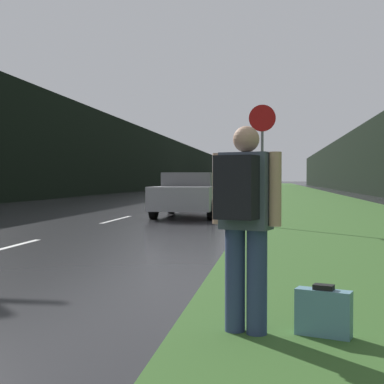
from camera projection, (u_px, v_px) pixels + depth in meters
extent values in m
cube|color=#386028|center=(304.00, 196.00, 38.99)|extent=(6.00, 240.00, 0.02)
cube|color=silver|center=(1.00, 249.00, 9.35)|extent=(0.12, 3.00, 0.01)
cube|color=silver|center=(117.00, 219.00, 16.26)|extent=(0.12, 3.00, 0.01)
cube|color=silver|center=(163.00, 207.00, 23.18)|extent=(0.12, 3.00, 0.01)
cube|color=black|center=(120.00, 157.00, 51.33)|extent=(2.00, 140.00, 6.69)
cube|color=black|center=(366.00, 161.00, 47.90)|extent=(2.00, 140.00, 5.76)
cylinder|color=slate|center=(262.00, 179.00, 13.69)|extent=(0.07, 0.07, 2.45)
cylinder|color=#B71414|center=(262.00, 118.00, 13.65)|extent=(0.69, 0.02, 0.69)
cylinder|color=navy|center=(235.00, 281.00, 4.24)|extent=(0.16, 0.16, 0.84)
cylinder|color=navy|center=(257.00, 283.00, 4.16)|extent=(0.16, 0.16, 0.84)
cube|color=#4C5666|center=(246.00, 191.00, 4.18)|extent=(0.43, 0.33, 0.60)
sphere|color=tan|center=(246.00, 139.00, 4.17)|extent=(0.21, 0.21, 0.21)
cylinder|color=tan|center=(218.00, 189.00, 4.29)|extent=(0.09, 0.09, 0.57)
cylinder|color=tan|center=(275.00, 189.00, 4.07)|extent=(0.09, 0.09, 0.57)
cube|color=black|center=(236.00, 187.00, 4.00)|extent=(0.35, 0.27, 0.48)
cube|color=#6093A8|center=(323.00, 314.00, 4.11)|extent=(0.44, 0.26, 0.38)
cube|color=black|center=(324.00, 287.00, 4.10)|extent=(0.17, 0.14, 0.04)
cube|color=#9E9EA3|center=(189.00, 197.00, 17.77)|extent=(1.88, 4.66, 0.72)
cube|color=#5E5E61|center=(190.00, 179.00, 17.99)|extent=(1.60, 2.10, 0.45)
cylinder|color=black|center=(211.00, 210.00, 16.22)|extent=(0.20, 0.61, 0.61)
cylinder|color=black|center=(154.00, 209.00, 16.49)|extent=(0.20, 0.61, 0.61)
cylinder|color=black|center=(220.00, 205.00, 19.07)|extent=(0.20, 0.61, 0.61)
cylinder|color=black|center=(171.00, 205.00, 19.34)|extent=(0.20, 0.61, 0.61)
cube|color=#4C514C|center=(229.00, 189.00, 33.65)|extent=(1.83, 4.31, 0.66)
cube|color=#2D302D|center=(229.00, 180.00, 33.85)|extent=(1.55, 1.94, 0.48)
cylinder|color=black|center=(242.00, 194.00, 32.20)|extent=(0.20, 0.63, 0.63)
cylinder|color=black|center=(213.00, 194.00, 32.46)|extent=(0.20, 0.63, 0.63)
cylinder|color=black|center=(244.00, 193.00, 34.84)|extent=(0.20, 0.63, 0.63)
cylinder|color=black|center=(218.00, 193.00, 35.10)|extent=(0.20, 0.63, 0.63)
cube|color=maroon|center=(195.00, 187.00, 46.22)|extent=(1.79, 4.34, 0.65)
cube|color=#40120F|center=(195.00, 180.00, 45.99)|extent=(1.52, 1.95, 0.46)
cylinder|color=black|center=(188.00, 190.00, 47.69)|extent=(0.20, 0.60, 0.60)
cylinder|color=black|center=(207.00, 190.00, 47.43)|extent=(0.20, 0.60, 0.60)
cylinder|color=black|center=(183.00, 190.00, 45.03)|extent=(0.20, 0.60, 0.60)
cylinder|color=black|center=(203.00, 190.00, 44.77)|extent=(0.20, 0.60, 0.60)
cube|color=gray|center=(228.00, 177.00, 79.60)|extent=(2.30, 2.19, 2.24)
cube|color=silver|center=(226.00, 174.00, 75.80)|extent=(2.42, 5.47, 2.99)
cylinder|color=black|center=(220.00, 184.00, 79.58)|extent=(0.28, 0.90, 0.90)
cylinder|color=black|center=(236.00, 184.00, 79.23)|extent=(0.28, 0.90, 0.90)
cylinder|color=black|center=(217.00, 185.00, 74.66)|extent=(0.28, 0.90, 0.90)
cylinder|color=black|center=(233.00, 185.00, 74.31)|extent=(0.28, 0.90, 0.90)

